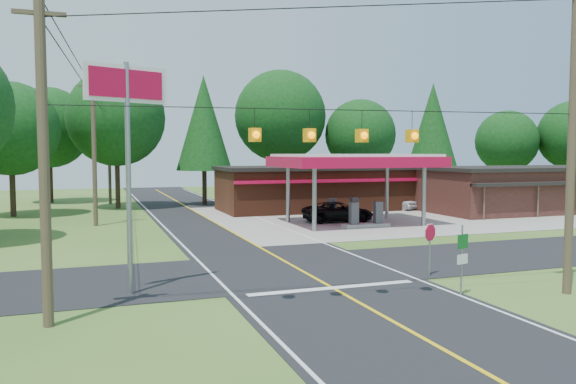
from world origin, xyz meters
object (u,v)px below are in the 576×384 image
object	(u,v)px
gas_canopy	(354,163)
octagonal_stop_sign	(430,237)
suv_car	(338,212)
big_stop_sign	(127,119)
sedan_car	(396,201)

from	to	relation	value
gas_canopy	octagonal_stop_sign	xyz separation A→B (m)	(-4.50, -16.01, -2.67)
suv_car	big_stop_sign	xyz separation A→B (m)	(-15.54, -16.51, 5.41)
big_stop_sign	octagonal_stop_sign	xyz separation A→B (m)	(11.54, -1.00, -4.52)
suv_car	octagonal_stop_sign	world-z (taller)	octagonal_stop_sign
suv_car	big_stop_sign	size ratio (longest dim) A/B	0.64
gas_canopy	sedan_car	xyz separation A→B (m)	(8.00, 8.00, -3.55)
big_stop_sign	octagonal_stop_sign	distance (m)	12.43
gas_canopy	sedan_car	size ratio (longest dim) A/B	2.51
big_stop_sign	octagonal_stop_sign	bearing A→B (deg)	-4.97
gas_canopy	sedan_car	distance (m)	11.86
gas_canopy	big_stop_sign	bearing A→B (deg)	-136.89
suv_car	big_stop_sign	bearing A→B (deg)	139.18
gas_canopy	suv_car	world-z (taller)	gas_canopy
suv_car	octagonal_stop_sign	distance (m)	17.99
sedan_car	big_stop_sign	bearing A→B (deg)	-158.36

